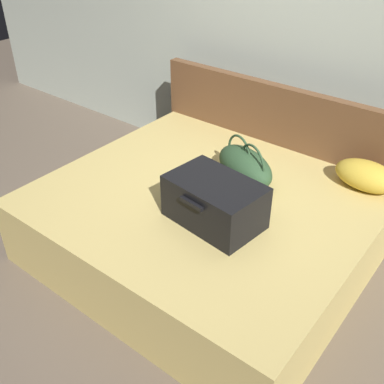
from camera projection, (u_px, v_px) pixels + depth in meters
The scene contains 7 objects.
ground_plane at pixel (167, 283), 3.02m from camera, with size 12.00×12.00×0.00m, color #6B5B4C.
back_wall at pixel (308, 30), 3.38m from camera, with size 8.00×0.10×2.60m, color #B7C1B2.
bed at pixel (204, 225), 3.15m from camera, with size 2.08×1.82×0.49m, color tan.
headboard at pixel (276, 144), 3.64m from camera, with size 2.12×0.08×0.96m, color brown.
hard_case_large at pixel (215, 201), 2.71m from camera, with size 0.60×0.43×0.28m.
duffel_bag at pixel (245, 166), 3.10m from camera, with size 0.57×0.44×0.31m.
pillow_near_headboard at pixel (367, 176), 3.04m from camera, with size 0.43×0.25×0.19m, color gold.
Camera 1 is at (1.47, -1.61, 2.18)m, focal length 42.84 mm.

